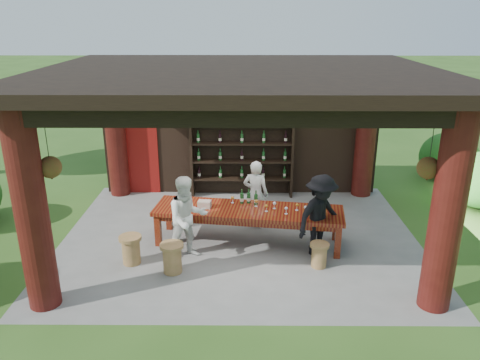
{
  "coord_description": "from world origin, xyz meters",
  "views": [
    {
      "loc": [
        0.06,
        -8.89,
        4.48
      ],
      "look_at": [
        0.0,
        0.4,
        1.15
      ],
      "focal_mm": 35.0,
      "sensor_mm": 36.0,
      "label": 1
    }
  ],
  "objects_px": {
    "wine_shelf": "(242,153)",
    "guest_woman": "(187,218)",
    "napkin_basket": "(204,204)",
    "host": "(256,194)",
    "tasting_table": "(248,214)",
    "stool_near_right": "(319,254)",
    "stool_near_left": "(172,257)",
    "guest_man": "(320,216)",
    "stool_far_left": "(131,249)"
  },
  "relations": [
    {
      "from": "tasting_table",
      "to": "guest_woman",
      "type": "bearing_deg",
      "value": -152.01
    },
    {
      "from": "stool_near_left",
      "to": "napkin_basket",
      "type": "xyz_separation_m",
      "value": [
        0.5,
        1.26,
        0.52
      ]
    },
    {
      "from": "stool_near_left",
      "to": "guest_woman",
      "type": "relative_size",
      "value": 0.35
    },
    {
      "from": "tasting_table",
      "to": "stool_near_right",
      "type": "xyz_separation_m",
      "value": [
        1.31,
        -0.97,
        -0.39
      ]
    },
    {
      "from": "stool_near_right",
      "to": "guest_woman",
      "type": "bearing_deg",
      "value": 171.87
    },
    {
      "from": "host",
      "to": "guest_woman",
      "type": "bearing_deg",
      "value": 62.32
    },
    {
      "from": "tasting_table",
      "to": "stool_near_right",
      "type": "distance_m",
      "value": 1.68
    },
    {
      "from": "guest_woman",
      "to": "stool_near_right",
      "type": "bearing_deg",
      "value": -32.66
    },
    {
      "from": "guest_woman",
      "to": "guest_man",
      "type": "xyz_separation_m",
      "value": [
        2.53,
        0.1,
        0.0
      ]
    },
    {
      "from": "stool_near_right",
      "to": "napkin_basket",
      "type": "xyz_separation_m",
      "value": [
        -2.2,
        1.04,
        0.57
      ]
    },
    {
      "from": "guest_woman",
      "to": "host",
      "type": "bearing_deg",
      "value": 21.81
    },
    {
      "from": "guest_man",
      "to": "napkin_basket",
      "type": "xyz_separation_m",
      "value": [
        -2.26,
        0.59,
        -0.01
      ]
    },
    {
      "from": "guest_woman",
      "to": "stool_near_left",
      "type": "bearing_deg",
      "value": -136.44
    },
    {
      "from": "guest_man",
      "to": "napkin_basket",
      "type": "distance_m",
      "value": 2.33
    },
    {
      "from": "stool_near_right",
      "to": "stool_far_left",
      "type": "bearing_deg",
      "value": 178.31
    },
    {
      "from": "stool_far_left",
      "to": "wine_shelf",
      "type": "bearing_deg",
      "value": 59.54
    },
    {
      "from": "wine_shelf",
      "to": "guest_woman",
      "type": "xyz_separation_m",
      "value": [
        -1.02,
        -3.28,
        -0.32
      ]
    },
    {
      "from": "wine_shelf",
      "to": "stool_far_left",
      "type": "relative_size",
      "value": 4.63
    },
    {
      "from": "stool_far_left",
      "to": "guest_woman",
      "type": "relative_size",
      "value": 0.34
    },
    {
      "from": "wine_shelf",
      "to": "napkin_basket",
      "type": "bearing_deg",
      "value": -106.2
    },
    {
      "from": "host",
      "to": "guest_man",
      "type": "relative_size",
      "value": 0.92
    },
    {
      "from": "wine_shelf",
      "to": "guest_man",
      "type": "height_order",
      "value": "wine_shelf"
    },
    {
      "from": "stool_near_right",
      "to": "guest_woman",
      "type": "height_order",
      "value": "guest_woman"
    },
    {
      "from": "wine_shelf",
      "to": "tasting_table",
      "type": "relative_size",
      "value": 0.66
    },
    {
      "from": "host",
      "to": "stool_near_left",
      "type": "bearing_deg",
      "value": 67.53
    },
    {
      "from": "stool_near_right",
      "to": "wine_shelf",
      "type": "bearing_deg",
      "value": 111.76
    },
    {
      "from": "guest_woman",
      "to": "napkin_basket",
      "type": "height_order",
      "value": "guest_woman"
    },
    {
      "from": "stool_near_left",
      "to": "stool_far_left",
      "type": "relative_size",
      "value": 1.01
    },
    {
      "from": "stool_near_right",
      "to": "stool_far_left",
      "type": "distance_m",
      "value": 3.52
    },
    {
      "from": "stool_far_left",
      "to": "napkin_basket",
      "type": "bearing_deg",
      "value": 35.4
    },
    {
      "from": "stool_near_left",
      "to": "guest_woman",
      "type": "bearing_deg",
      "value": 68.09
    },
    {
      "from": "host",
      "to": "guest_woman",
      "type": "xyz_separation_m",
      "value": [
        -1.33,
        -1.39,
        0.06
      ]
    },
    {
      "from": "tasting_table",
      "to": "guest_man",
      "type": "height_order",
      "value": "guest_man"
    },
    {
      "from": "stool_near_right",
      "to": "guest_man",
      "type": "height_order",
      "value": "guest_man"
    },
    {
      "from": "stool_near_left",
      "to": "stool_near_right",
      "type": "distance_m",
      "value": 2.71
    },
    {
      "from": "stool_far_left",
      "to": "napkin_basket",
      "type": "relative_size",
      "value": 2.15
    },
    {
      "from": "stool_near_right",
      "to": "stool_far_left",
      "type": "height_order",
      "value": "stool_far_left"
    },
    {
      "from": "tasting_table",
      "to": "stool_far_left",
      "type": "height_order",
      "value": "tasting_table"
    },
    {
      "from": "stool_near_left",
      "to": "host",
      "type": "xyz_separation_m",
      "value": [
        1.56,
        1.96,
        0.46
      ]
    },
    {
      "from": "napkin_basket",
      "to": "stool_near_right",
      "type": "bearing_deg",
      "value": -25.36
    },
    {
      "from": "host",
      "to": "napkin_basket",
      "type": "bearing_deg",
      "value": 49.6
    },
    {
      "from": "stool_far_left",
      "to": "tasting_table",
      "type": "bearing_deg",
      "value": 21.4
    },
    {
      "from": "host",
      "to": "tasting_table",
      "type": "bearing_deg",
      "value": 93.66
    },
    {
      "from": "tasting_table",
      "to": "host",
      "type": "relative_size",
      "value": 2.57
    },
    {
      "from": "tasting_table",
      "to": "napkin_basket",
      "type": "height_order",
      "value": "napkin_basket"
    },
    {
      "from": "stool_far_left",
      "to": "guest_woman",
      "type": "xyz_separation_m",
      "value": [
        1.05,
        0.25,
        0.52
      ]
    },
    {
      "from": "stool_far_left",
      "to": "host",
      "type": "xyz_separation_m",
      "value": [
        2.38,
        1.64,
        0.46
      ]
    },
    {
      "from": "tasting_table",
      "to": "stool_far_left",
      "type": "bearing_deg",
      "value": -158.6
    },
    {
      "from": "host",
      "to": "stool_far_left",
      "type": "bearing_deg",
      "value": 50.6
    },
    {
      "from": "stool_far_left",
      "to": "host",
      "type": "bearing_deg",
      "value": 34.61
    }
  ]
}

